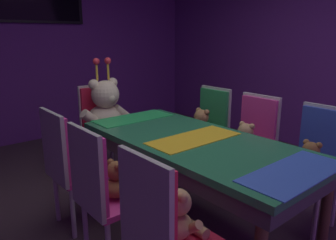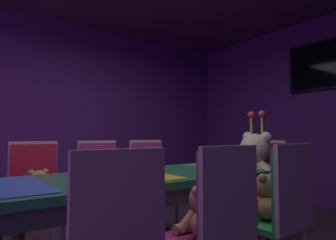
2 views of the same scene
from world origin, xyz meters
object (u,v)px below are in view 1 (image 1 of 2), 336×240
at_px(teddy_left_2, 82,154).
at_px(teddy_right_1, 245,140).
at_px(chair_left_0, 157,224).
at_px(teddy_left_0, 178,217).
at_px(chair_right_0, 318,154).
at_px(king_teddy_bear, 106,110).
at_px(chair_right_2, 210,123).
at_px(teddy_right_2, 201,126).
at_px(teddy_right_0, 309,160).
at_px(chair_left_2, 65,159).
at_px(chair_left_1, 98,184).
at_px(teddy_left_1, 117,182).
at_px(throne_chair, 100,119).
at_px(chair_right_1, 254,136).
at_px(banquet_table, 194,149).

relative_size(teddy_left_2, teddy_right_1, 1.13).
xyz_separation_m(chair_left_0, teddy_left_0, (0.14, 0.00, -0.01)).
bearing_deg(chair_right_0, king_teddy_bear, -67.88).
height_order(chair_right_2, teddy_right_2, chair_right_2).
distance_m(chair_left_0, teddy_right_0, 1.49).
xyz_separation_m(chair_left_2, chair_right_2, (1.64, -0.00, 0.00)).
relative_size(teddy_left_0, teddy_left_2, 0.89).
relative_size(chair_left_0, king_teddy_bear, 1.18).
bearing_deg(teddy_right_1, chair_left_1, -0.68).
xyz_separation_m(teddy_left_0, teddy_left_2, (0.01, 1.18, 0.02)).
distance_m(teddy_left_1, teddy_right_0, 1.50).
bearing_deg(teddy_right_2, throne_chair, -54.15).
distance_m(chair_right_1, king_teddy_bear, 1.60).
relative_size(chair_right_1, king_teddy_bear, 1.18).
xyz_separation_m(teddy_left_0, teddy_right_1, (1.35, 0.59, -0.00)).
distance_m(teddy_right_1, king_teddy_bear, 1.53).
height_order(teddy_right_0, teddy_right_1, teddy_right_1).
relative_size(teddy_left_0, king_teddy_bear, 0.37).
bearing_deg(teddy_left_1, chair_right_1, -0.68).
height_order(teddy_left_2, chair_right_1, chair_right_1).
bearing_deg(banquet_table, chair_right_0, -37.21).
distance_m(chair_left_1, teddy_left_2, 0.60).
height_order(banquet_table, chair_right_2, chair_right_2).
relative_size(teddy_left_2, chair_right_2, 0.36).
relative_size(teddy_left_1, chair_left_2, 0.29).
height_order(chair_left_0, chair_right_1, same).
distance_m(teddy_left_2, chair_right_2, 1.50).
height_order(chair_left_1, king_teddy_bear, king_teddy_bear).
height_order(chair_left_0, teddy_left_1, chair_left_0).
distance_m(chair_left_0, chair_left_1, 0.60).
relative_size(teddy_right_2, throne_chair, 0.34).
distance_m(chair_right_2, teddy_right_2, 0.15).
distance_m(teddy_left_0, teddy_right_2, 1.80).
bearing_deg(teddy_left_0, king_teddy_bear, 70.79).
distance_m(chair_left_1, chair_right_2, 1.76).
bearing_deg(chair_right_0, teddy_left_0, -1.50).
height_order(chair_left_0, chair_left_2, same).
bearing_deg(throne_chair, teddy_left_2, -35.29).
bearing_deg(chair_right_1, banquet_table, 0.76).
distance_m(banquet_table, chair_right_0, 1.02).
bearing_deg(king_teddy_bear, chair_left_1, -31.73).
relative_size(chair_left_1, chair_left_2, 1.00).
height_order(chair_left_1, teddy_right_2, chair_left_1).
bearing_deg(chair_right_2, banquet_table, 35.68).
height_order(banquet_table, chair_right_1, chair_right_1).
bearing_deg(chair_right_1, chair_left_1, -0.62).
height_order(banquet_table, chair_left_2, chair_left_2).
bearing_deg(teddy_right_0, teddy_right_2, -90.82).
bearing_deg(teddy_right_2, chair_right_0, 95.92).
bearing_deg(teddy_left_0, chair_left_0, -180.00).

